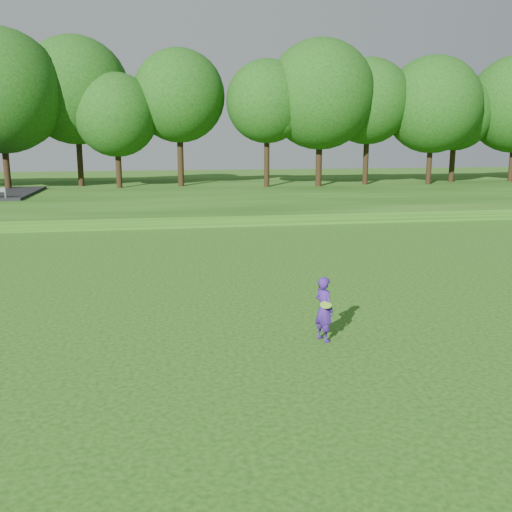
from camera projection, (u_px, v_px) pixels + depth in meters
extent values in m
plane|color=#1B460D|center=(295.00, 366.00, 12.41)|extent=(140.00, 140.00, 0.00)
cube|color=#1B460D|center=(196.00, 194.00, 45.14)|extent=(130.00, 30.00, 0.60)
cube|color=gray|center=(212.00, 224.00, 31.69)|extent=(130.00, 1.60, 0.04)
imported|color=#3A1B7C|center=(324.00, 309.00, 13.77)|extent=(0.59, 0.69, 1.60)
cylinder|color=#89E924|center=(326.00, 305.00, 13.48)|extent=(0.27, 0.27, 0.10)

